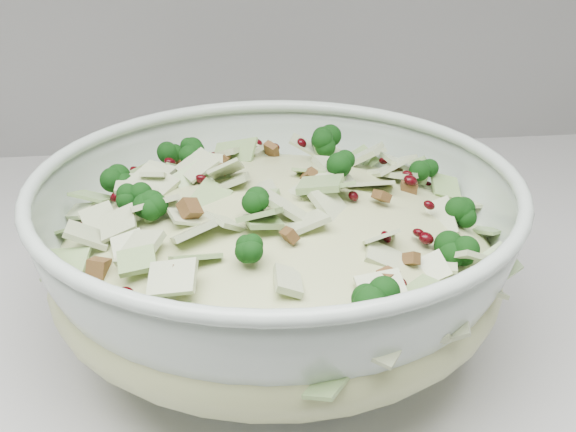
{
  "coord_description": "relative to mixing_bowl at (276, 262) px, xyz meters",
  "views": [
    {
      "loc": [
        -0.7,
        1.15,
        1.22
      ],
      "look_at": [
        -0.65,
        1.62,
        0.99
      ],
      "focal_mm": 50.0,
      "sensor_mm": 36.0,
      "label": 1
    }
  ],
  "objects": [
    {
      "name": "mixing_bowl",
      "position": [
        0.0,
        0.0,
        0.0
      ],
      "size": [
        0.38,
        0.38,
        0.13
      ],
      "rotation": [
        0.0,
        0.0,
        0.25
      ],
      "color": "#B6C8BA",
      "rests_on": "counter"
    },
    {
      "name": "salad",
      "position": [
        -0.0,
        -0.0,
        0.02
      ],
      "size": [
        0.31,
        0.31,
        0.13
      ],
      "rotation": [
        0.0,
        0.0,
        -0.07
      ],
      "color": "beige",
      "rests_on": "mixing_bowl"
    }
  ]
}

